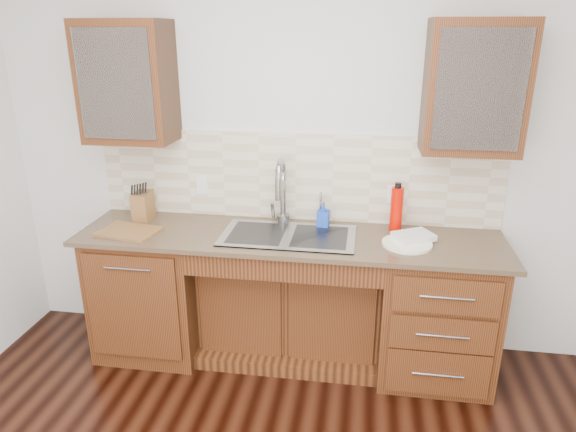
# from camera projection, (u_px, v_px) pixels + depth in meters

# --- Properties ---
(wall_back) EXTENTS (4.00, 0.10, 2.70)m
(wall_back) POSITION_uv_depth(u_px,v_px,m) (297.00, 154.00, 3.44)
(wall_back) COLOR silver
(wall_back) RESTS_ON ground
(base_cabinet_left) EXTENTS (0.70, 0.62, 0.88)m
(base_cabinet_left) POSITION_uv_depth(u_px,v_px,m) (154.00, 289.00, 3.56)
(base_cabinet_left) COLOR #593014
(base_cabinet_left) RESTS_ON ground
(base_cabinet_center) EXTENTS (1.20, 0.44, 0.70)m
(base_cabinet_center) POSITION_uv_depth(u_px,v_px,m) (291.00, 305.00, 3.54)
(base_cabinet_center) COLOR #593014
(base_cabinet_center) RESTS_ON ground
(base_cabinet_right) EXTENTS (0.70, 0.62, 0.88)m
(base_cabinet_right) POSITION_uv_depth(u_px,v_px,m) (435.00, 311.00, 3.29)
(base_cabinet_right) COLOR #593014
(base_cabinet_right) RESTS_ON ground
(countertop) EXTENTS (2.70, 0.65, 0.03)m
(countertop) POSITION_uv_depth(u_px,v_px,m) (289.00, 238.00, 3.25)
(countertop) COLOR #84705B
(countertop) RESTS_ON base_cabinet_left
(backsplash) EXTENTS (2.70, 0.02, 0.59)m
(backsplash) POSITION_uv_depth(u_px,v_px,m) (296.00, 177.00, 3.44)
(backsplash) COLOR beige
(backsplash) RESTS_ON wall_back
(sink) EXTENTS (0.84, 0.46, 0.19)m
(sink) POSITION_uv_depth(u_px,v_px,m) (288.00, 249.00, 3.26)
(sink) COLOR #9E9EA5
(sink) RESTS_ON countertop
(faucet) EXTENTS (0.04, 0.04, 0.40)m
(faucet) POSITION_uv_depth(u_px,v_px,m) (283.00, 195.00, 3.39)
(faucet) COLOR #999993
(faucet) RESTS_ON countertop
(filter_tap) EXTENTS (0.02, 0.02, 0.24)m
(filter_tap) POSITION_uv_depth(u_px,v_px,m) (321.00, 207.00, 3.39)
(filter_tap) COLOR #999993
(filter_tap) RESTS_ON countertop
(upper_cabinet_left) EXTENTS (0.55, 0.34, 0.75)m
(upper_cabinet_left) POSITION_uv_depth(u_px,v_px,m) (128.00, 82.00, 3.23)
(upper_cabinet_left) COLOR #593014
(upper_cabinet_left) RESTS_ON wall_back
(upper_cabinet_right) EXTENTS (0.55, 0.34, 0.75)m
(upper_cabinet_right) POSITION_uv_depth(u_px,v_px,m) (474.00, 88.00, 2.93)
(upper_cabinet_right) COLOR #593014
(upper_cabinet_right) RESTS_ON wall_back
(outlet_left) EXTENTS (0.08, 0.01, 0.12)m
(outlet_left) POSITION_uv_depth(u_px,v_px,m) (202.00, 186.00, 3.55)
(outlet_left) COLOR white
(outlet_left) RESTS_ON backsplash
(outlet_right) EXTENTS (0.08, 0.01, 0.12)m
(outlet_right) POSITION_uv_depth(u_px,v_px,m) (393.00, 194.00, 3.36)
(outlet_right) COLOR white
(outlet_right) RESTS_ON backsplash
(soap_bottle) EXTENTS (0.08, 0.08, 0.17)m
(soap_bottle) POSITION_uv_depth(u_px,v_px,m) (323.00, 215.00, 3.35)
(soap_bottle) COLOR blue
(soap_bottle) RESTS_ON countertop
(water_bottle) EXTENTS (0.08, 0.08, 0.29)m
(water_bottle) POSITION_uv_depth(u_px,v_px,m) (396.00, 210.00, 3.27)
(water_bottle) COLOR red
(water_bottle) RESTS_ON countertop
(plate) EXTENTS (0.33, 0.33, 0.02)m
(plate) POSITION_uv_depth(u_px,v_px,m) (407.00, 244.00, 3.10)
(plate) COLOR white
(plate) RESTS_ON countertop
(dish_towel) EXTENTS (0.28, 0.26, 0.04)m
(dish_towel) POSITION_uv_depth(u_px,v_px,m) (413.00, 236.00, 3.15)
(dish_towel) COLOR white
(dish_towel) RESTS_ON plate
(knife_block) EXTENTS (0.11, 0.17, 0.19)m
(knife_block) POSITION_uv_depth(u_px,v_px,m) (143.00, 206.00, 3.50)
(knife_block) COLOR #906040
(knife_block) RESTS_ON countertop
(cutting_board) EXTENTS (0.41, 0.31, 0.02)m
(cutting_board) POSITION_uv_depth(u_px,v_px,m) (129.00, 231.00, 3.29)
(cutting_board) COLOR brown
(cutting_board) RESTS_ON countertop
(cup_left_a) EXTENTS (0.15, 0.15, 0.10)m
(cup_left_a) POSITION_uv_depth(u_px,v_px,m) (110.00, 90.00, 3.26)
(cup_left_a) COLOR white
(cup_left_a) RESTS_ON upper_cabinet_left
(cup_left_b) EXTENTS (0.13, 0.13, 0.09)m
(cup_left_b) POSITION_uv_depth(u_px,v_px,m) (149.00, 91.00, 3.23)
(cup_left_b) COLOR white
(cup_left_b) RESTS_ON upper_cabinet_left
(cup_right_a) EXTENTS (0.13, 0.13, 0.10)m
(cup_right_a) POSITION_uv_depth(u_px,v_px,m) (450.00, 96.00, 2.96)
(cup_right_a) COLOR white
(cup_right_a) RESTS_ON upper_cabinet_right
(cup_right_b) EXTENTS (0.12, 0.12, 0.09)m
(cup_right_b) POSITION_uv_depth(u_px,v_px,m) (497.00, 98.00, 2.93)
(cup_right_b) COLOR white
(cup_right_b) RESTS_ON upper_cabinet_right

